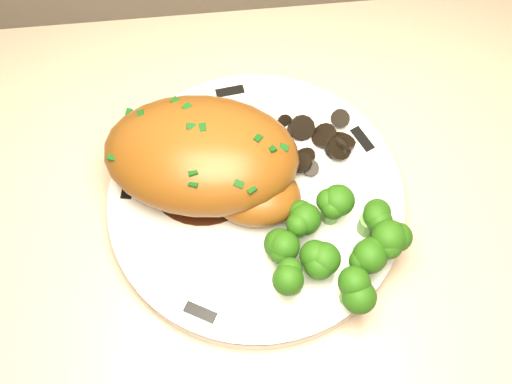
{
  "coord_description": "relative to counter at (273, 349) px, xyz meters",
  "views": [
    {
      "loc": [
        -0.15,
        1.45,
        1.52
      ],
      "look_at": [
        -0.13,
        1.72,
        0.96
      ],
      "focal_mm": 45.0,
      "sensor_mm": 36.0,
      "label": 1
    }
  ],
  "objects": [
    {
      "name": "rim_accent_3",
      "position": [
        -0.08,
        -0.06,
        0.48
      ],
      "size": [
        0.03,
        0.02,
        0.0
      ],
      "primitive_type": "cube",
      "rotation": [
        0.0,
        0.0,
        5.77
      ],
      "color": "black",
      "rests_on": "plate"
    },
    {
      "name": "broccoli_florets",
      "position": [
        0.04,
        -0.02,
        0.5
      ],
      "size": [
        0.13,
        0.11,
        0.04
      ],
      "rotation": [
        0.0,
        0.0,
        0.37
      ],
      "color": "#5A903D",
      "rests_on": "plate"
    },
    {
      "name": "plate",
      "position": [
        -0.02,
        0.05,
        0.47
      ],
      "size": [
        0.34,
        0.34,
        0.02
      ],
      "primitive_type": "cylinder",
      "rotation": [
        0.0,
        0.0,
        -0.15
      ],
      "color": "silver",
      "rests_on": "counter"
    },
    {
      "name": "mushroom_pile",
      "position": [
        0.03,
        0.1,
        0.49
      ],
      "size": [
        0.1,
        0.07,
        0.03
      ],
      "color": "black",
      "rests_on": "plate"
    },
    {
      "name": "counter",
      "position": [
        0.0,
        0.0,
        0.0
      ],
      "size": [
        2.15,
        0.71,
        1.05
      ],
      "color": "brown",
      "rests_on": "ground"
    },
    {
      "name": "rim_accent_2",
      "position": [
        -0.15,
        0.07,
        0.48
      ],
      "size": [
        0.02,
        0.03,
        0.0
      ],
      "primitive_type": "cube",
      "rotation": [
        0.0,
        0.0,
        4.52
      ],
      "color": "black",
      "rests_on": "plate"
    },
    {
      "name": "gravy_pool",
      "position": [
        -0.07,
        0.08,
        0.48
      ],
      "size": [
        0.12,
        0.12,
        0.0
      ],
      "primitive_type": "cylinder",
      "color": "#321409",
      "rests_on": "plate"
    },
    {
      "name": "rim_accent_0",
      "position": [
        0.09,
        0.1,
        0.48
      ],
      "size": [
        0.02,
        0.03,
        0.0
      ],
      "primitive_type": "cube",
      "rotation": [
        0.0,
        0.0,
        2.0
      ],
      "color": "black",
      "rests_on": "plate"
    },
    {
      "name": "rim_accent_4",
      "position": [
        0.06,
        -0.04,
        0.48
      ],
      "size": [
        0.03,
        0.03,
        0.0
      ],
      "primitive_type": "cube",
      "rotation": [
        0.0,
        0.0,
        7.03
      ],
      "color": "black",
      "rests_on": "plate"
    },
    {
      "name": "chicken_breast",
      "position": [
        -0.07,
        0.08,
        0.52
      ],
      "size": [
        0.21,
        0.16,
        0.07
      ],
      "rotation": [
        0.0,
        0.0,
        -0.19
      ],
      "color": "brown",
      "rests_on": "plate"
    },
    {
      "name": "rim_accent_1",
      "position": [
        -0.04,
        0.18,
        0.48
      ],
      "size": [
        0.03,
        0.01,
        0.0
      ],
      "primitive_type": "cube",
      "rotation": [
        0.0,
        0.0,
        3.26
      ],
      "color": "black",
      "rests_on": "plate"
    }
  ]
}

